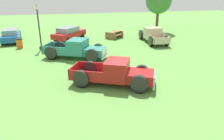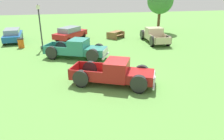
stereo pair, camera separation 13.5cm
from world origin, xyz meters
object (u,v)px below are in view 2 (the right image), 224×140
(pickup_truck_behind_right, at_px, (154,35))
(sedan_distant_b, at_px, (13,35))
(oak_tree_east, at_px, (160,1))
(trash_can, at_px, (21,43))
(pickup_truck_foreground, at_px, (118,73))
(sedan_distant_a, at_px, (70,33))
(pickup_truck_behind_left, at_px, (80,49))
(lamp_post_near, at_px, (40,26))
(picnic_table, at_px, (116,34))

(pickup_truck_behind_right, relative_size, sedan_distant_b, 1.18)
(sedan_distant_b, distance_m, oak_tree_east, 18.11)
(sedan_distant_b, relative_size, trash_can, 4.59)
(pickup_truck_foreground, height_order, sedan_distant_b, pickup_truck_foreground)
(sedan_distant_a, bearing_deg, pickup_truck_behind_right, -19.41)
(sedan_distant_a, relative_size, trash_can, 4.61)
(sedan_distant_b, bearing_deg, trash_can, -66.69)
(pickup_truck_foreground, bearing_deg, trash_can, 124.45)
(sedan_distant_a, bearing_deg, pickup_truck_behind_left, -86.13)
(lamp_post_near, bearing_deg, pickup_truck_behind_right, 2.18)
(pickup_truck_foreground, xyz_separation_m, pickup_truck_behind_right, (6.47, 9.94, 0.01))
(picnic_table, xyz_separation_m, trash_can, (-10.00, -2.25, -0.01))
(pickup_truck_foreground, height_order, sedan_distant_a, pickup_truck_foreground)
(pickup_truck_behind_right, distance_m, sedan_distant_a, 9.26)
(pickup_truck_behind_left, height_order, picnic_table, pickup_truck_behind_left)
(pickup_truck_behind_right, xyz_separation_m, picnic_table, (-3.57, 2.65, -0.24))
(oak_tree_east, bearing_deg, trash_can, -163.84)
(sedan_distant_b, relative_size, oak_tree_east, 0.77)
(sedan_distant_b, xyz_separation_m, oak_tree_east, (17.73, 1.80, 3.24))
(sedan_distant_b, bearing_deg, lamp_post_near, -48.67)
(pickup_truck_behind_right, bearing_deg, trash_can, 178.32)
(oak_tree_east, bearing_deg, sedan_distant_a, -169.82)
(lamp_post_near, bearing_deg, sedan_distant_b, 131.33)
(sedan_distant_a, height_order, sedan_distant_b, sedan_distant_a)
(picnic_table, xyz_separation_m, oak_tree_east, (6.45, 2.51, 3.48))
(pickup_truck_behind_left, distance_m, trash_can, 7.03)
(lamp_post_near, relative_size, trash_can, 4.32)
(pickup_truck_behind_left, height_order, sedan_distant_a, pickup_truck_behind_left)
(lamp_post_near, height_order, trash_can, lamp_post_near)
(sedan_distant_a, height_order, oak_tree_east, oak_tree_east)
(pickup_truck_behind_right, relative_size, trash_can, 5.39)
(picnic_table, bearing_deg, sedan_distant_a, 175.29)
(pickup_truck_behind_right, xyz_separation_m, oak_tree_east, (2.88, 5.17, 3.24))
(pickup_truck_behind_right, distance_m, trash_can, 13.57)
(picnic_table, bearing_deg, oak_tree_east, 21.28)
(sedan_distant_b, bearing_deg, sedan_distant_a, -2.70)
(pickup_truck_foreground, height_order, oak_tree_east, oak_tree_east)
(pickup_truck_foreground, bearing_deg, pickup_truck_behind_right, 56.92)
(sedan_distant_a, distance_m, oak_tree_east, 12.24)
(pickup_truck_behind_left, bearing_deg, sedan_distant_b, 131.14)
(lamp_post_near, height_order, oak_tree_east, oak_tree_east)
(pickup_truck_behind_left, distance_m, sedan_distant_b, 10.03)
(pickup_truck_behind_left, xyz_separation_m, trash_can, (-5.32, 4.58, -0.27))
(trash_can, relative_size, oak_tree_east, 0.17)
(pickup_truck_behind_left, distance_m, lamp_post_near, 5.16)
(pickup_truck_behind_left, xyz_separation_m, oak_tree_east, (11.13, 9.35, 3.23))
(pickup_truck_behind_right, relative_size, picnic_table, 2.20)
(pickup_truck_foreground, distance_m, oak_tree_east, 18.07)
(sedan_distant_a, xyz_separation_m, sedan_distant_b, (-6.11, 0.29, -0.01))
(pickup_truck_foreground, relative_size, pickup_truck_behind_right, 1.01)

